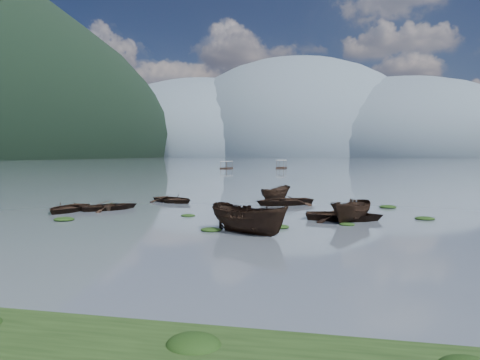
% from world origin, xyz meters
% --- Properties ---
extents(ground_plane, '(2400.00, 2400.00, 0.00)m').
position_xyz_m(ground_plane, '(0.00, 0.00, 0.00)').
color(ground_plane, '#4D5561').
extents(haze_mtn_a, '(520.00, 520.00, 280.00)m').
position_xyz_m(haze_mtn_a, '(-260.00, 900.00, 0.00)').
color(haze_mtn_a, '#475666').
rests_on(haze_mtn_a, ground).
extents(haze_mtn_b, '(520.00, 520.00, 340.00)m').
position_xyz_m(haze_mtn_b, '(-60.00, 900.00, 0.00)').
color(haze_mtn_b, '#475666').
rests_on(haze_mtn_b, ground).
extents(haze_mtn_c, '(520.00, 520.00, 260.00)m').
position_xyz_m(haze_mtn_c, '(140.00, 900.00, 0.00)').
color(haze_mtn_c, '#475666').
rests_on(haze_mtn_c, ground).
extents(rowboat_0, '(3.00, 4.13, 0.84)m').
position_xyz_m(rowboat_0, '(-11.11, 6.58, 0.00)').
color(rowboat_0, black).
rests_on(rowboat_0, ground).
extents(rowboat_1, '(4.90, 4.93, 0.84)m').
position_xyz_m(rowboat_1, '(-8.72, 8.13, 0.00)').
color(rowboat_1, black).
rests_on(rowboat_1, ground).
extents(rowboat_2, '(4.94, 3.80, 1.80)m').
position_xyz_m(rowboat_2, '(2.74, 0.93, 0.00)').
color(rowboat_2, black).
rests_on(rowboat_2, ground).
extents(rowboat_3, '(4.86, 5.05, 0.85)m').
position_xyz_m(rowboat_3, '(1.64, 5.84, 0.00)').
color(rowboat_3, black).
rests_on(rowboat_3, ground).
extents(rowboat_4, '(4.57, 3.28, 0.94)m').
position_xyz_m(rowboat_4, '(7.54, 6.43, 0.00)').
color(rowboat_4, black).
rests_on(rowboat_4, ground).
extents(rowboat_5, '(3.21, 4.16, 1.52)m').
position_xyz_m(rowboat_5, '(7.95, 5.88, 0.00)').
color(rowboat_5, black).
rests_on(rowboat_5, ground).
extents(rowboat_6, '(5.02, 4.59, 0.85)m').
position_xyz_m(rowboat_6, '(-5.91, 13.50, 0.00)').
color(rowboat_6, black).
rests_on(rowboat_6, ground).
extents(rowboat_7, '(5.83, 5.49, 0.98)m').
position_xyz_m(rowboat_7, '(3.17, 13.58, 0.00)').
color(rowboat_7, black).
rests_on(rowboat_7, ground).
extents(rowboat_8, '(2.98, 4.02, 1.46)m').
position_xyz_m(rowboat_8, '(2.21, 16.45, 0.00)').
color(rowboat_8, black).
rests_on(rowboat_8, ground).
extents(weed_clump_0, '(1.25, 1.02, 0.27)m').
position_xyz_m(weed_clump_0, '(-8.84, 2.82, 0.00)').
color(weed_clump_0, black).
rests_on(weed_clump_0, ground).
extents(weed_clump_1, '(1.08, 0.86, 0.24)m').
position_xyz_m(weed_clump_1, '(0.68, 1.23, 0.00)').
color(weed_clump_1, black).
rests_on(weed_clump_1, ground).
extents(weed_clump_2, '(1.15, 0.92, 0.25)m').
position_xyz_m(weed_clump_2, '(4.00, 2.83, 0.00)').
color(weed_clump_2, black).
rests_on(weed_clump_2, ground).
extents(weed_clump_3, '(0.87, 0.73, 0.19)m').
position_xyz_m(weed_clump_3, '(7.64, 4.53, 0.00)').
color(weed_clump_3, black).
rests_on(weed_clump_3, ground).
extents(weed_clump_4, '(1.17, 0.93, 0.24)m').
position_xyz_m(weed_clump_4, '(12.34, 7.60, 0.00)').
color(weed_clump_4, black).
rests_on(weed_clump_4, ground).
extents(weed_clump_5, '(1.12, 0.91, 0.24)m').
position_xyz_m(weed_clump_5, '(-9.76, 10.28, 0.00)').
color(weed_clump_5, black).
rests_on(weed_clump_5, ground).
extents(weed_clump_6, '(0.93, 0.78, 0.19)m').
position_xyz_m(weed_clump_6, '(-2.18, 6.08, 0.00)').
color(weed_clump_6, black).
rests_on(weed_clump_6, ground).
extents(weed_clump_7, '(1.25, 1.00, 0.27)m').
position_xyz_m(weed_clump_7, '(10.93, 13.09, 0.00)').
color(weed_clump_7, black).
rests_on(weed_clump_7, ground).
extents(pontoon_left, '(2.81, 5.52, 2.03)m').
position_xyz_m(pontoon_left, '(-21.72, 98.62, 0.00)').
color(pontoon_left, black).
rests_on(pontoon_left, ground).
extents(pontoon_centre, '(2.70, 6.14, 2.32)m').
position_xyz_m(pontoon_centre, '(-6.69, 104.62, 0.00)').
color(pontoon_centre, black).
rests_on(pontoon_centre, ground).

